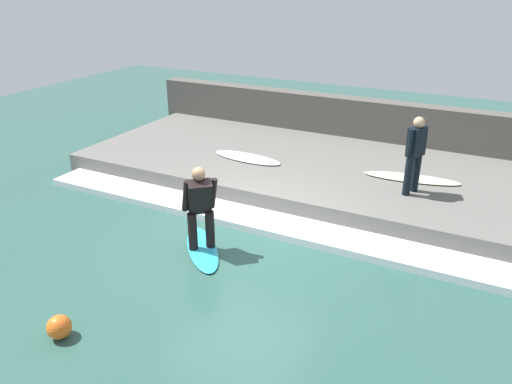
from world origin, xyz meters
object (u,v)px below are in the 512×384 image
surfboard_waiting_near (412,178)px  surfer_riding (200,204)px  surfboard_riding (202,249)px  surfboard_spare (247,158)px  marker_buoy (59,327)px  surfer_waiting_near (415,151)px

surfboard_waiting_near → surfer_riding: bearing=144.4°
surfboard_riding → surfboard_spare: size_ratio=0.86×
surfer_riding → surfboard_waiting_near: (3.90, -2.80, -0.42)m
surfer_riding → marker_buoy: bearing=170.8°
surfer_waiting_near → surfboard_spare: 3.94m
surfer_waiting_near → surfboard_waiting_near: 1.12m
surfboard_waiting_near → marker_buoy: bearing=154.1°
surfboard_riding → surfboard_spare: 3.60m
marker_buoy → surfer_waiting_near: bearing=-29.4°
surfer_riding → marker_buoy: 2.93m
surfer_waiting_near → surfboard_spare: bearing=86.0°
surfer_waiting_near → surfboard_riding: bearing=137.5°
surfboard_spare → marker_buoy: 6.27m
surfer_waiting_near → surfboard_spare: surfer_waiting_near is taller
surfer_riding → surfboard_spare: (3.44, 0.93, -0.42)m
surfer_waiting_near → surfboard_spare: size_ratio=0.86×
surfboard_spare → marker_buoy: surfboard_spare is taller
surfer_waiting_near → marker_buoy: (-5.98, 3.36, -1.16)m
surfboard_riding → surfboard_spare: (3.44, 0.93, 0.45)m
surfboard_riding → surfboard_waiting_near: size_ratio=0.76×
surfboard_spare → surfboard_waiting_near: bearing=-83.0°
surfer_riding → marker_buoy: size_ratio=4.56×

